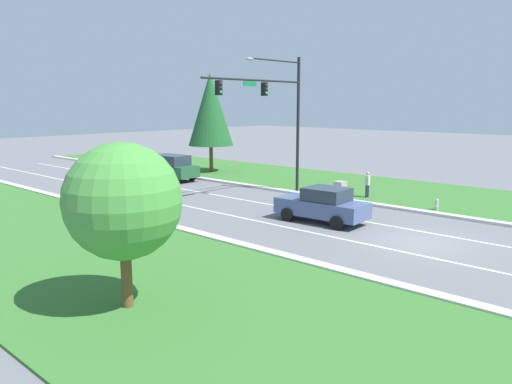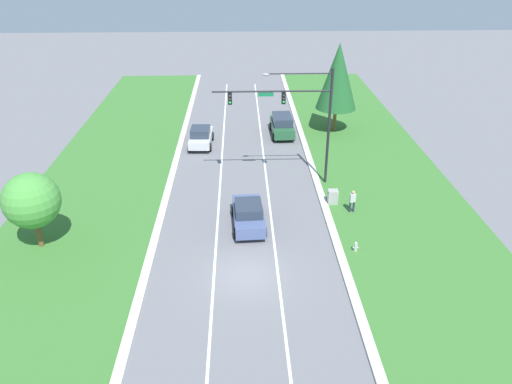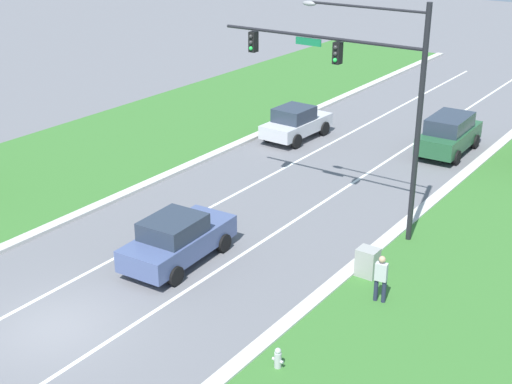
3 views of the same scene
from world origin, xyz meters
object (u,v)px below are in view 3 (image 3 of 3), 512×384
Objects in this scene: utility_cabinet at (367,263)px; pedestrian at (381,277)px; silver_sedan at (296,123)px; fire_hydrant at (278,359)px; traffic_signal_mast at (362,81)px; slate_blue_sedan at (178,239)px; forest_suv at (449,134)px.

utility_cabinet is 0.64× the size of pedestrian.
silver_sedan is 6.36× the size of fire_hydrant.
utility_cabinet is (2.32, -3.40, -5.31)m from traffic_signal_mast.
fire_hydrant is (0.35, -6.06, -0.19)m from utility_cabinet.
slate_blue_sedan reaches higher than pedestrian.
traffic_signal_mast reaches higher than pedestrian.
utility_cabinet is at bearing -46.81° from silver_sedan.
pedestrian reaches higher than utility_cabinet.
traffic_signal_mast is at bearing -63.75° from pedestrian.
slate_blue_sedan reaches higher than utility_cabinet.
traffic_signal_mast is 1.98× the size of silver_sedan.
fire_hydrant is (-0.75, -4.76, -0.59)m from pedestrian.
traffic_signal_mast is 8.79m from slate_blue_sedan.
silver_sedan is 15.14m from utility_cabinet.
forest_suv is at bearing 74.87° from slate_blue_sedan.
slate_blue_sedan is 7.16m from fire_hydrant.
forest_suv is at bearing 20.07° from silver_sedan.
silver_sedan is at bearing -163.44° from forest_suv.
silver_sedan is 7.93m from forest_suv.
utility_cabinet reaches higher than fire_hydrant.
pedestrian is at bearing 9.13° from slate_blue_sedan.
forest_suv is at bearing 90.88° from traffic_signal_mast.
traffic_signal_mast reaches higher than silver_sedan.
fire_hydrant is (6.37, -3.22, -0.54)m from slate_blue_sedan.
silver_sedan reaches higher than utility_cabinet.
slate_blue_sedan is 2.79× the size of pedestrian.
fire_hydrant is (2.83, -19.90, -0.68)m from forest_suv.
forest_suv is 20.11m from fire_hydrant.
slate_blue_sedan is 1.06× the size of silver_sedan.
traffic_signal_mast is 6.72m from utility_cabinet.
utility_cabinet is at bearing 93.32° from fire_hydrant.
traffic_signal_mast is at bearing -90.81° from forest_suv.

